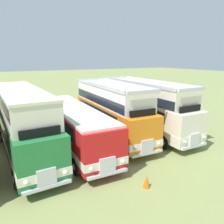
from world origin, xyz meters
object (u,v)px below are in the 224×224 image
object	(u,v)px
bus_seventh_in_row	(111,110)
bus_eighth_in_row	(145,105)
bus_sixth_in_row	(73,124)
bus_fifth_in_row	(23,120)
cone_near_end	(147,181)

from	to	relation	value
bus_seventh_in_row	bus_eighth_in_row	distance (m)	3.36
bus_sixth_in_row	bus_seventh_in_row	xyz separation A→B (m)	(3.37, 0.40, 0.60)
bus_seventh_in_row	bus_eighth_in_row	bearing A→B (deg)	0.56
bus_sixth_in_row	bus_eighth_in_row	world-z (taller)	bus_eighth_in_row
bus_sixth_in_row	bus_seventh_in_row	world-z (taller)	bus_seventh_in_row
bus_fifth_in_row	bus_sixth_in_row	size ratio (longest dim) A/B	0.96
bus_seventh_in_row	bus_sixth_in_row	bearing A→B (deg)	-173.26
bus_fifth_in_row	bus_seventh_in_row	bearing A→B (deg)	2.10
bus_fifth_in_row	bus_eighth_in_row	bearing A→B (deg)	1.59
bus_sixth_in_row	bus_eighth_in_row	size ratio (longest dim) A/B	1.02
bus_eighth_in_row	cone_near_end	world-z (taller)	bus_eighth_in_row
bus_eighth_in_row	cone_near_end	xyz separation A→B (m)	(-5.32, -7.39, -2.01)
bus_fifth_in_row	bus_seventh_in_row	xyz separation A→B (m)	(6.73, 0.25, -0.12)
bus_seventh_in_row	cone_near_end	xyz separation A→B (m)	(-1.96, -7.36, -2.00)
bus_eighth_in_row	bus_sixth_in_row	bearing A→B (deg)	-176.34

